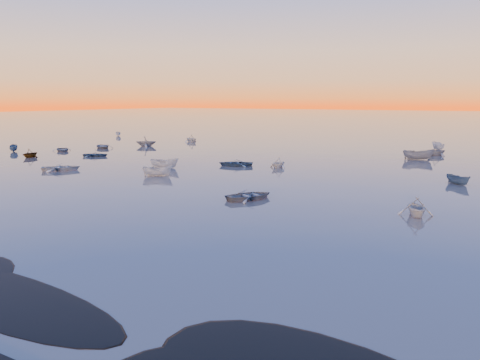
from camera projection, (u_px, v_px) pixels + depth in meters
The scene contains 5 objects.
ground at pixel (387, 138), 109.38m from camera, with size 600.00×600.00×0.00m, color #675C55.
moored_fleet at pixel (316, 161), 69.07m from camera, with size 124.00×58.00×1.20m, color silver, non-canonical shape.
boat_near_left at pixel (63, 151), 82.12m from camera, with size 4.24×1.77×1.06m, color slate.
boat_near_center at pixel (165, 168), 62.41m from camera, with size 3.80×1.61×1.32m, color silver.
boat_near_right at pixel (416, 216), 36.77m from camera, with size 3.37×1.52×1.18m, color silver.
Camera 1 is at (23.97, -12.19, 9.02)m, focal length 35.00 mm.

